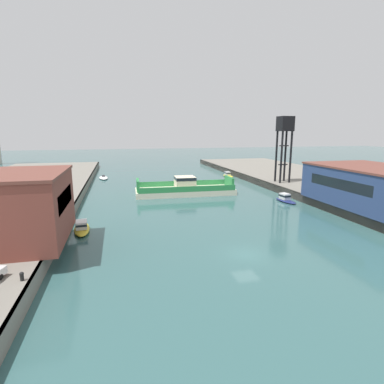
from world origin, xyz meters
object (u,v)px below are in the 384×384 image
chain_ferry (185,189)px  moored_boat_mid_left (103,178)px  moored_boat_mid_right (82,227)px  moored_boat_near_right (285,199)px  warehouse_shed (373,186)px  harbormaster_building (6,208)px  moored_boat_near_left (228,175)px  crane_tower (285,132)px

chain_ferry → moored_boat_mid_left: 30.62m
chain_ferry → moored_boat_mid_right: bearing=-132.0°
moored_boat_mid_right → moored_boat_near_right: bearing=14.6°
chain_ferry → warehouse_shed: (24.75, -22.02, 3.41)m
moored_boat_mid_left → harbormaster_building: (-7.21, -51.79, 4.84)m
moored_boat_near_left → crane_tower: 23.83m
chain_ferry → harbormaster_building: size_ratio=1.67×
harbormaster_building → crane_tower: crane_tower is taller
moored_boat_near_right → moored_boat_mid_left: bearing=132.7°
crane_tower → chain_ferry: bearing=-178.4°
moored_boat_near_right → harbormaster_building: harbormaster_building is taller
moored_boat_near_left → moored_boat_mid_right: size_ratio=0.82×
harbormaster_building → moored_boat_near_left: bearing=48.6°
moored_boat_near_left → warehouse_shed: warehouse_shed is taller
moored_boat_near_right → moored_boat_mid_right: bearing=-165.4°
moored_boat_near_left → moored_boat_mid_right: bearing=-130.9°
moored_boat_mid_left → harbormaster_building: bearing=-97.9°
chain_ferry → moored_boat_near_right: bearing=-34.1°
chain_ferry → moored_boat_mid_left: size_ratio=3.01×
moored_boat_mid_right → warehouse_shed: bearing=-2.6°
moored_boat_mid_left → moored_boat_mid_right: 45.44m
moored_boat_near_right → moored_boat_mid_left: 49.59m
moored_boat_near_left → warehouse_shed: (7.73, -42.51, 3.99)m
chain_ferry → warehouse_shed: warehouse_shed is taller
warehouse_shed → crane_tower: (-2.30, 22.63, 7.98)m
warehouse_shed → moored_boat_mid_left: bearing=131.5°
moored_boat_near_right → crane_tower: crane_tower is taller
moored_boat_near_right → warehouse_shed: 14.25m
chain_ferry → harbormaster_building: harbormaster_building is taller
moored_boat_near_left → crane_tower: (5.43, -19.87, 11.97)m
warehouse_shed → crane_tower: bearing=95.8°
moored_boat_mid_left → crane_tower: size_ratio=0.47×
moored_boat_mid_left → warehouse_shed: (41.92, -47.35, 4.24)m
chain_ferry → moored_boat_near_right: 19.86m
moored_boat_near_left → warehouse_shed: size_ratio=0.28×
moored_boat_mid_left → moored_boat_mid_right: bearing=-91.2°
moored_boat_near_right → warehouse_shed: (8.30, -10.90, 3.94)m
moored_boat_near_left → moored_boat_mid_left: size_ratio=0.77×
chain_ferry → harbormaster_building: (-24.38, -26.46, 4.01)m
moored_boat_near_left → harbormaster_building: size_ratio=0.43×
moored_boat_mid_left → crane_tower: (39.63, -24.72, 12.22)m
moored_boat_near_left → moored_boat_near_right: size_ratio=0.96×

